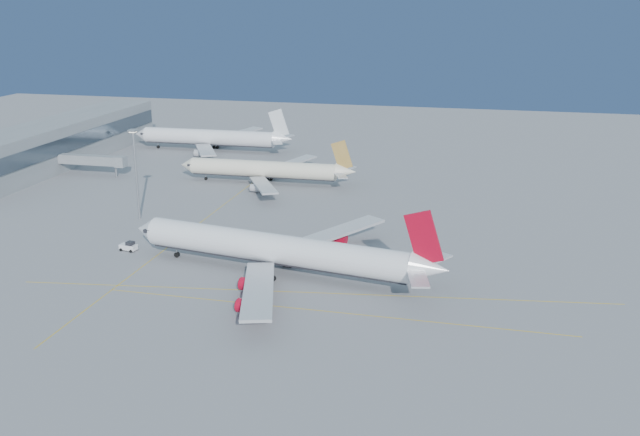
{
  "coord_description": "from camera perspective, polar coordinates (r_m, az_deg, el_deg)",
  "views": [
    {
      "loc": [
        31.55,
        -133.35,
        56.44
      ],
      "look_at": [
        -5.24,
        21.26,
        7.0
      ],
      "focal_mm": 40.0,
      "sensor_mm": 36.0,
      "label": 1
    }
  ],
  "objects": [
    {
      "name": "ground",
      "position": [
        148.2,
        0.07,
        -5.11
      ],
      "size": [
        500.0,
        500.0,
        0.0
      ],
      "primitive_type": "plane",
      "color": "slate",
      "rests_on": "ground"
    },
    {
      "name": "terminal",
      "position": [
        267.45,
        -20.21,
        5.68
      ],
      "size": [
        18.4,
        110.0,
        15.0
      ],
      "color": "gray",
      "rests_on": "ground"
    },
    {
      "name": "jet_bridge",
      "position": [
        245.64,
        -17.52,
        4.43
      ],
      "size": [
        23.6,
        3.6,
        6.9
      ],
      "color": "gray",
      "rests_on": "ground"
    },
    {
      "name": "taxiway_lines",
      "position": [
        157.61,
        -4.62,
        -3.76
      ],
      "size": [
        118.86,
        140.0,
        0.02
      ],
      "color": "gold",
      "rests_on": "ground"
    },
    {
      "name": "airliner_virgin",
      "position": [
        150.43,
        -3.16,
        -2.58
      ],
      "size": [
        72.49,
        64.42,
        17.94
      ],
      "rotation": [
        0.0,
        0.0,
        -0.17
      ],
      "color": "white",
      "rests_on": "ground"
    },
    {
      "name": "airliner_etihad",
      "position": [
        225.02,
        -4.28,
        3.9
      ],
      "size": [
        57.32,
        53.08,
        14.99
      ],
      "rotation": [
        0.0,
        0.0,
        0.02
      ],
      "color": "beige",
      "rests_on": "ground"
    },
    {
      "name": "airliner_third",
      "position": [
        276.19,
        -8.61,
        6.39
      ],
      "size": [
        63.46,
        58.68,
        17.06
      ],
      "rotation": [
        0.0,
        0.0,
        0.01
      ],
      "color": "white",
      "rests_on": "ground"
    },
    {
      "name": "pushback_tug",
      "position": [
        171.36,
        -15.05,
        -2.2
      ],
      "size": [
        4.22,
        2.93,
        2.23
      ],
      "rotation": [
        0.0,
        0.0,
        -0.15
      ],
      "color": "white",
      "rests_on": "ground"
    },
    {
      "name": "light_mast",
      "position": [
        191.92,
        -14.53,
        3.98
      ],
      "size": [
        2.07,
        2.07,
        23.92
      ],
      "color": "gray",
      "rests_on": "ground"
    }
  ]
}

